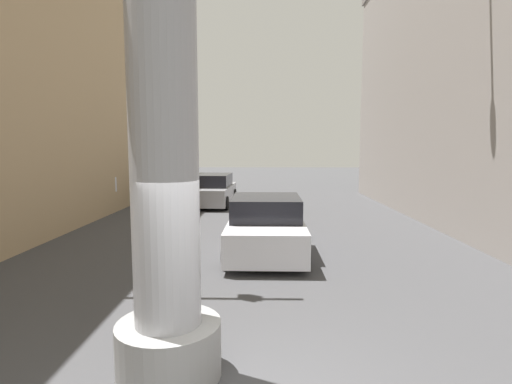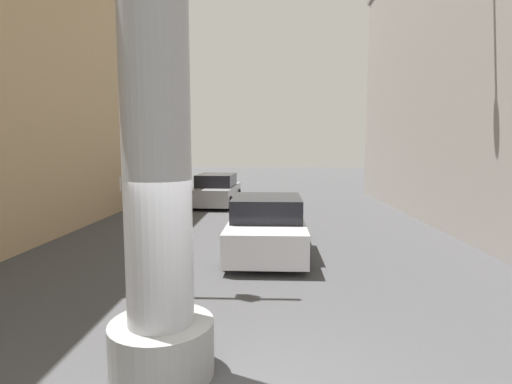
{
  "view_description": "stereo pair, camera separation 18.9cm",
  "coord_description": "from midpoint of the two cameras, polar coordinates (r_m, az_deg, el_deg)",
  "views": [
    {
      "loc": [
        0.21,
        -3.77,
        2.89
      ],
      "look_at": [
        0.0,
        5.92,
        1.81
      ],
      "focal_mm": 28.0,
      "sensor_mm": 36.0,
      "label": 1
    },
    {
      "loc": [
        0.4,
        -3.76,
        2.89
      ],
      "look_at": [
        0.0,
        5.92,
        1.81
      ],
      "focal_mm": 28.0,
      "sensor_mm": 36.0,
      "label": 2
    }
  ],
  "objects": [
    {
      "name": "car_far",
      "position": [
        20.26,
        -5.38,
        0.25
      ],
      "size": [
        2.16,
        4.72,
        1.56
      ],
      "color": "black",
      "rests_on": "ground"
    },
    {
      "name": "ground_plane",
      "position": [
        14.07,
        1.07,
        -5.48
      ],
      "size": [
        89.36,
        89.36,
        0.0
      ],
      "primitive_type": "plane",
      "color": "#424244"
    },
    {
      "name": "street_lamp",
      "position": [
        13.25,
        31.62,
        13.43
      ],
      "size": [
        2.5,
        0.28,
        7.91
      ],
      "color": "#59595E",
      "rests_on": "ground"
    },
    {
      "name": "pedestrian_far_left",
      "position": [
        19.09,
        -18.93,
        0.51
      ],
      "size": [
        0.36,
        0.36,
        1.79
      ],
      "color": "gray",
      "rests_on": "ground"
    },
    {
      "name": "car_lead",
      "position": [
        11.29,
        2.06,
        -4.79
      ],
      "size": [
        2.13,
        5.16,
        1.56
      ],
      "color": "black",
      "rests_on": "ground"
    },
    {
      "name": "traffic_light_mast",
      "position": [
        10.14,
        -31.93,
        14.75
      ],
      "size": [
        5.76,
        0.32,
        6.42
      ],
      "color": "#333333",
      "rests_on": "ground"
    }
  ]
}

